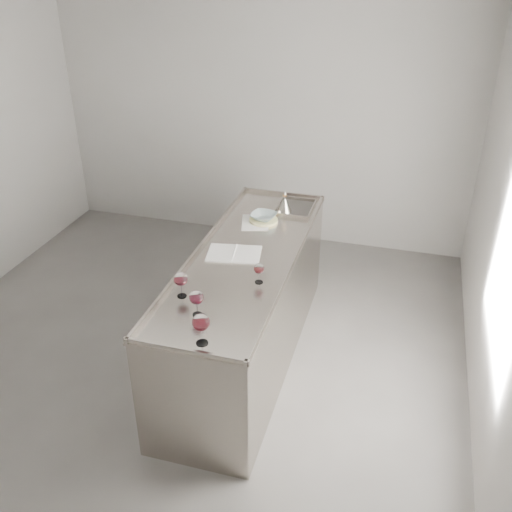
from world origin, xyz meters
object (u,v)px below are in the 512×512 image
(wine_glass_left, at_px, (181,280))
(ceramic_bowl, at_px, (264,216))
(wine_funnel, at_px, (285,205))
(wine_glass_middle, at_px, (196,298))
(notebook, at_px, (234,254))
(wine_glass_right, at_px, (201,323))
(counter, at_px, (246,307))
(wine_glass_small, at_px, (259,269))

(wine_glass_left, height_order, ceramic_bowl, wine_glass_left)
(wine_funnel, bearing_deg, wine_glass_middle, -95.75)
(notebook, xyz_separation_m, wine_funnel, (0.18, 0.85, 0.05))
(wine_glass_left, distance_m, wine_glass_right, 0.53)
(counter, bearing_deg, wine_glass_small, -59.56)
(wine_glass_small, xyz_separation_m, notebook, (-0.29, 0.33, -0.10))
(wine_glass_right, relative_size, wine_glass_small, 1.40)
(wine_glass_right, xyz_separation_m, ceramic_bowl, (-0.09, 1.68, -0.10))
(wine_glass_small, bearing_deg, notebook, 130.91)
(counter, distance_m, wine_glass_right, 1.24)
(wine_glass_right, xyz_separation_m, wine_glass_small, (0.14, 0.74, -0.04))
(wine_glass_left, xyz_separation_m, wine_glass_right, (0.31, -0.43, 0.02))
(ceramic_bowl, bearing_deg, wine_glass_middle, -91.81)
(counter, height_order, wine_glass_small, wine_glass_small)
(wine_glass_left, distance_m, wine_funnel, 1.53)
(ceramic_bowl, xyz_separation_m, wine_funnel, (0.12, 0.24, 0.01))
(wine_glass_right, relative_size, ceramic_bowl, 0.99)
(counter, relative_size, wine_glass_middle, 13.65)
(counter, bearing_deg, ceramic_bowl, 92.35)
(wine_funnel, bearing_deg, ceramic_bowl, -116.82)
(wine_glass_middle, height_order, ceramic_bowl, wine_glass_middle)
(wine_glass_right, xyz_separation_m, notebook, (-0.15, 1.07, -0.14))
(wine_glass_right, bearing_deg, wine_glass_left, 125.18)
(wine_glass_small, bearing_deg, counter, 120.44)
(ceramic_bowl, bearing_deg, wine_glass_right, -87.07)
(counter, distance_m, wine_funnel, 1.00)
(notebook, height_order, ceramic_bowl, ceramic_bowl)
(wine_glass_left, xyz_separation_m, wine_glass_small, (0.44, 0.31, -0.03))
(counter, xyz_separation_m, wine_glass_middle, (-0.07, -0.82, 0.59))
(counter, xyz_separation_m, wine_glass_right, (0.06, -1.08, 0.61))
(counter, bearing_deg, wine_glass_middle, -94.85)
(counter, bearing_deg, wine_glass_right, -86.75)
(wine_glass_small, height_order, ceramic_bowl, wine_glass_small)
(notebook, bearing_deg, ceramic_bowl, 74.44)
(wine_glass_left, relative_size, wine_glass_small, 1.24)
(wine_glass_left, height_order, wine_funnel, wine_funnel)
(notebook, bearing_deg, wine_glass_middle, -98.41)
(ceramic_bowl, bearing_deg, wine_funnel, 63.18)
(wine_glass_small, distance_m, wine_funnel, 1.19)
(wine_glass_left, bearing_deg, wine_glass_middle, -44.32)
(counter, height_order, wine_funnel, wine_funnel)
(counter, xyz_separation_m, ceramic_bowl, (-0.02, 0.60, 0.51))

